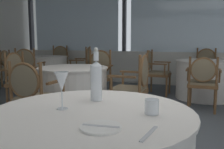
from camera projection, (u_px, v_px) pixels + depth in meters
name	position (u px, v px, depth m)	size (l,w,h in m)	color
window_wall_far	(181.00, 44.00, 6.22)	(9.58, 0.14, 2.62)	beige
side_plate	(101.00, 127.00, 1.11)	(0.19, 0.19, 0.01)	white
butter_knife	(101.00, 126.00, 1.11)	(0.17, 0.02, 0.00)	silver
dinner_fork	(149.00, 134.00, 1.04)	(0.19, 0.02, 0.00)	silver
water_bottle	(96.00, 79.00, 1.61)	(0.07, 0.07, 0.35)	white
wine_glass	(62.00, 82.00, 1.40)	(0.08, 0.08, 0.21)	white
water_tumbler	(152.00, 107.00, 1.32)	(0.08, 0.08, 0.08)	white
background_table_1	(73.00, 92.00, 3.69)	(1.03, 1.03, 0.75)	white
dining_chair_1_0	(98.00, 72.00, 4.54)	(0.54, 0.47, 0.97)	brown
dining_chair_1_1	(21.00, 77.00, 3.98)	(0.47, 0.54, 0.96)	brown
dining_chair_1_2	(33.00, 94.00, 2.80)	(0.54, 0.47, 0.92)	brown
dining_chair_1_3	(135.00, 83.00, 3.35)	(0.47, 0.54, 0.96)	brown
background_table_2	(204.00, 79.00, 4.90)	(1.11, 1.11, 0.75)	white
dining_chair_2_0	(155.00, 69.00, 5.24)	(0.48, 0.55, 0.94)	brown
dining_chair_2_1	(203.00, 79.00, 3.98)	(0.55, 0.48, 0.89)	brown
dining_chair_2_3	(206.00, 66.00, 5.79)	(0.55, 0.48, 0.96)	brown
background_table_3	(46.00, 72.00, 6.13)	(1.05, 1.05, 0.75)	white
dining_chair_3_0	(84.00, 64.00, 5.98)	(0.55, 0.60, 0.99)	brown
dining_chair_3_1	(59.00, 60.00, 7.04)	(0.60, 0.55, 1.00)	brown
dining_chair_3_2	(10.00, 65.00, 6.23)	(0.55, 0.60, 0.91)	brown
dining_chair_3_3	(28.00, 68.00, 5.16)	(0.60, 0.55, 0.99)	brown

